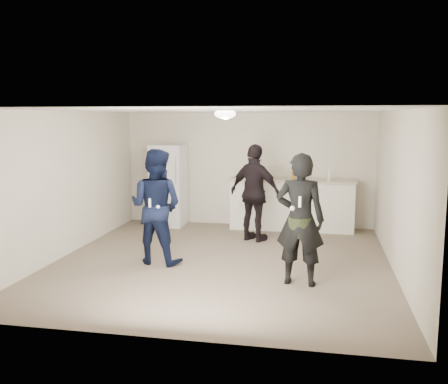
% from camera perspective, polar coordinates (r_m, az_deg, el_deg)
% --- Properties ---
extents(floor, '(6.00, 6.00, 0.00)m').
position_cam_1_polar(floor, '(8.43, -0.26, -7.96)').
color(floor, '#6B5B4C').
rests_on(floor, ground).
extents(ceiling, '(6.00, 6.00, 0.00)m').
position_cam_1_polar(ceiling, '(8.08, -0.27, 9.30)').
color(ceiling, silver).
rests_on(ceiling, wall_back).
extents(wall_back, '(6.00, 0.00, 6.00)m').
position_cam_1_polar(wall_back, '(11.10, 2.74, 2.61)').
color(wall_back, beige).
rests_on(wall_back, floor).
extents(wall_front, '(6.00, 0.00, 6.00)m').
position_cam_1_polar(wall_front, '(5.29, -6.59, -3.96)').
color(wall_front, beige).
rests_on(wall_front, floor).
extents(wall_left, '(0.00, 6.00, 6.00)m').
position_cam_1_polar(wall_left, '(9.10, -17.52, 0.93)').
color(wall_left, beige).
rests_on(wall_left, floor).
extents(wall_right, '(0.00, 6.00, 6.00)m').
position_cam_1_polar(wall_right, '(8.10, 19.20, -0.05)').
color(wall_right, beige).
rests_on(wall_right, floor).
extents(counter, '(2.60, 0.56, 1.05)m').
position_cam_1_polar(counter, '(10.77, 7.74, -1.53)').
color(counter, white).
rests_on(counter, floor).
extents(counter_top, '(2.68, 0.64, 0.04)m').
position_cam_1_polar(counter_top, '(10.69, 7.79, 1.35)').
color(counter_top, '#B9AF90').
rests_on(counter_top, counter).
extents(fridge, '(0.70, 0.70, 1.80)m').
position_cam_1_polar(fridge, '(11.13, -6.36, 0.77)').
color(fridge, white).
rests_on(fridge, floor).
extents(fridge_handle, '(0.02, 0.02, 0.60)m').
position_cam_1_polar(fridge_handle, '(10.65, -5.54, 2.60)').
color(fridge_handle, silver).
rests_on(fridge_handle, fridge).
extents(ceiling_dome, '(0.36, 0.36, 0.16)m').
position_cam_1_polar(ceiling_dome, '(8.38, 0.13, 8.93)').
color(ceiling_dome, white).
rests_on(ceiling_dome, ceiling).
extents(shaker, '(0.08, 0.08, 0.17)m').
position_cam_1_polar(shaker, '(10.87, 2.50, 2.09)').
color(shaker, silver).
rests_on(shaker, counter_top).
extents(man, '(1.02, 0.85, 1.89)m').
position_cam_1_polar(man, '(8.25, -7.80, -1.65)').
color(man, '#0F1A3F').
rests_on(man, floor).
extents(woman, '(0.74, 0.54, 1.91)m').
position_cam_1_polar(woman, '(7.18, 8.69, -3.12)').
color(woman, black).
rests_on(woman, floor).
extents(camo_shorts, '(0.34, 0.34, 0.28)m').
position_cam_1_polar(camo_shorts, '(7.20, 8.67, -3.92)').
color(camo_shorts, '#2B3A1A').
rests_on(camo_shorts, woman).
extents(spectator, '(1.20, 0.89, 1.89)m').
position_cam_1_polar(spectator, '(9.65, 3.57, -0.12)').
color(spectator, black).
rests_on(spectator, floor).
extents(remote_man, '(0.04, 0.04, 0.15)m').
position_cam_1_polar(remote_man, '(7.98, -8.46, -1.24)').
color(remote_man, white).
rests_on(remote_man, man).
extents(nunchuk_man, '(0.07, 0.07, 0.07)m').
position_cam_1_polar(nunchuk_man, '(7.98, -7.56, -1.73)').
color(nunchuk_man, white).
rests_on(nunchuk_man, man).
extents(remote_woman, '(0.04, 0.04, 0.15)m').
position_cam_1_polar(remote_woman, '(6.88, 8.66, -1.11)').
color(remote_woman, white).
rests_on(remote_woman, woman).
extents(nunchuk_woman, '(0.07, 0.07, 0.07)m').
position_cam_1_polar(nunchuk_woman, '(6.93, 7.82, -1.86)').
color(nunchuk_woman, white).
rests_on(nunchuk_woman, woman).
extents(bottle_cluster, '(1.58, 0.15, 0.24)m').
position_cam_1_polar(bottle_cluster, '(10.59, 7.96, 1.97)').
color(bottle_cluster, silver).
rests_on(bottle_cluster, counter_top).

